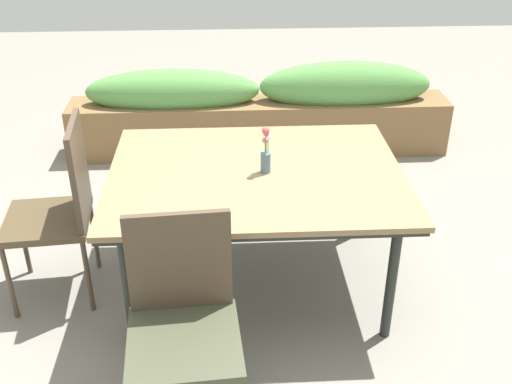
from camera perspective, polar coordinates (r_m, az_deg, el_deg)
ground_plane at (r=3.56m, az=-0.76°, el=-9.36°), size 12.00×12.00×0.00m
dining_table at (r=3.25m, az=0.00°, el=1.11°), size 1.56×1.20×0.74m
chair_near_left at (r=2.62m, az=-6.90°, el=-11.32°), size 0.50×0.50×0.94m
chair_end_left at (r=3.43m, az=-17.79°, el=-1.03°), size 0.48×0.48×1.03m
flower_vase at (r=3.17m, az=0.93°, el=3.81°), size 0.06×0.06×0.26m
planter_box at (r=5.06m, az=0.49°, el=7.61°), size 3.11×0.40×0.76m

